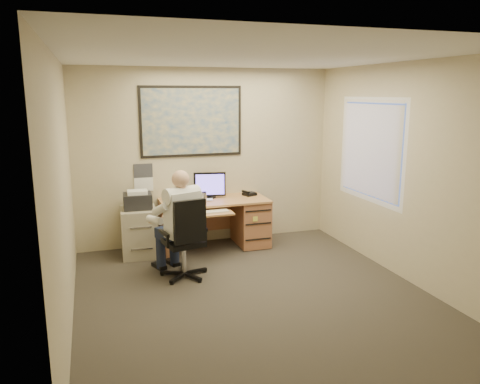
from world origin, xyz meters
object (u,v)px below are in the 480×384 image
object	(u,v)px
desk	(235,217)
office_chair	(184,255)
filing_cabinet	(139,227)
person	(183,224)

from	to	relation	value
desk	office_chair	distance (m)	1.49
filing_cabinet	office_chair	size ratio (longest dim) A/B	0.91
desk	office_chair	world-z (taller)	desk
filing_cabinet	office_chair	xyz separation A→B (m)	(0.45, -1.08, -0.10)
desk	person	distance (m)	1.44
filing_cabinet	office_chair	distance (m)	1.17
filing_cabinet	person	world-z (taller)	person
desk	filing_cabinet	distance (m)	1.47
desk	filing_cabinet	xyz separation A→B (m)	(-1.47, 0.00, -0.03)
desk	filing_cabinet	size ratio (longest dim) A/B	1.66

